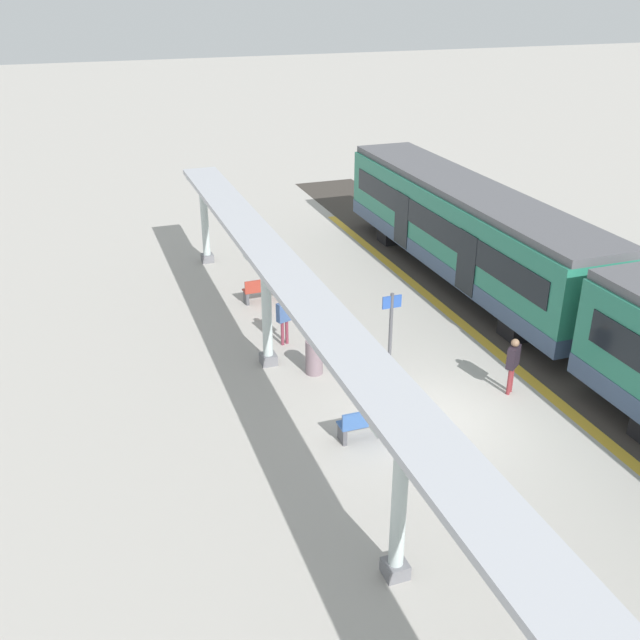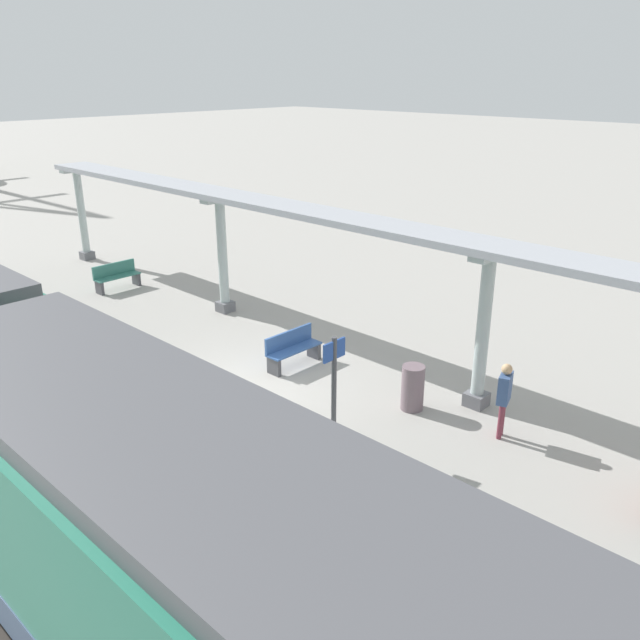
{
  "view_description": "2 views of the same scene",
  "coord_description": "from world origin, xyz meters",
  "px_view_note": "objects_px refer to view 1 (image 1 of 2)",
  "views": [
    {
      "loc": [
        7.74,
        13.28,
        9.98
      ],
      "look_at": [
        1.72,
        -3.66,
        1.35
      ],
      "focal_mm": 40.44,
      "sensor_mm": 36.0,
      "label": 1
    },
    {
      "loc": [
        -8.12,
        -10.18,
        6.7
      ],
      "look_at": [
        0.83,
        -1.68,
        1.96
      ],
      "focal_mm": 36.51,
      "sensor_mm": 36.0,
      "label": 2
    }
  ],
  "objects_px": {
    "canopy_pillar_second": "(267,309)",
    "bench_far_end": "(266,289)",
    "trash_bin": "(314,357)",
    "passenger_waiting_near_edge": "(513,360)",
    "platform_info_sign": "(391,322)",
    "passenger_by_the_benches": "(284,315)",
    "canopy_pillar_nearest": "(205,219)",
    "bench_near_end": "(370,422)",
    "canopy_pillar_third": "(399,501)",
    "train_near_carriage": "(465,232)"
  },
  "relations": [
    {
      "from": "train_near_carriage",
      "to": "canopy_pillar_second",
      "type": "height_order",
      "value": "train_near_carriage"
    },
    {
      "from": "canopy_pillar_second",
      "to": "canopy_pillar_nearest",
      "type": "bearing_deg",
      "value": -90.0
    },
    {
      "from": "train_near_carriage",
      "to": "canopy_pillar_nearest",
      "type": "height_order",
      "value": "train_near_carriage"
    },
    {
      "from": "bench_near_end",
      "to": "platform_info_sign",
      "type": "distance_m",
      "value": 3.78
    },
    {
      "from": "canopy_pillar_nearest",
      "to": "bench_near_end",
      "type": "relative_size",
      "value": 2.26
    },
    {
      "from": "canopy_pillar_third",
      "to": "canopy_pillar_nearest",
      "type": "bearing_deg",
      "value": -90.0
    },
    {
      "from": "canopy_pillar_second",
      "to": "passenger_waiting_near_edge",
      "type": "relative_size",
      "value": 2.13
    },
    {
      "from": "canopy_pillar_third",
      "to": "passenger_waiting_near_edge",
      "type": "height_order",
      "value": "canopy_pillar_third"
    },
    {
      "from": "canopy_pillar_nearest",
      "to": "passenger_waiting_near_edge",
      "type": "bearing_deg",
      "value": 114.43
    },
    {
      "from": "canopy_pillar_nearest",
      "to": "canopy_pillar_second",
      "type": "height_order",
      "value": "same"
    },
    {
      "from": "canopy_pillar_nearest",
      "to": "canopy_pillar_third",
      "type": "distance_m",
      "value": 17.07
    },
    {
      "from": "canopy_pillar_second",
      "to": "bench_far_end",
      "type": "height_order",
      "value": "canopy_pillar_second"
    },
    {
      "from": "canopy_pillar_second",
      "to": "platform_info_sign",
      "type": "relative_size",
      "value": 1.54
    },
    {
      "from": "canopy_pillar_nearest",
      "to": "platform_info_sign",
      "type": "distance_m",
      "value": 10.3
    },
    {
      "from": "train_near_carriage",
      "to": "canopy_pillar_nearest",
      "type": "relative_size",
      "value": 4.24
    },
    {
      "from": "canopy_pillar_nearest",
      "to": "trash_bin",
      "type": "bearing_deg",
      "value": 96.33
    },
    {
      "from": "canopy_pillar_second",
      "to": "bench_far_end",
      "type": "xyz_separation_m",
      "value": [
        -1.11,
        -4.22,
        -1.28
      ]
    },
    {
      "from": "canopy_pillar_nearest",
      "to": "bench_far_end",
      "type": "bearing_deg",
      "value": 104.33
    },
    {
      "from": "canopy_pillar_nearest",
      "to": "passenger_by_the_benches",
      "type": "relative_size",
      "value": 2.18
    },
    {
      "from": "passenger_waiting_near_edge",
      "to": "canopy_pillar_second",
      "type": "bearing_deg",
      "value": -33.35
    },
    {
      "from": "train_near_carriage",
      "to": "platform_info_sign",
      "type": "relative_size",
      "value": 6.54
    },
    {
      "from": "canopy_pillar_third",
      "to": "trash_bin",
      "type": "xyz_separation_m",
      "value": [
        -1.05,
        -7.57,
        -1.23
      ]
    },
    {
      "from": "bench_near_end",
      "to": "platform_info_sign",
      "type": "bearing_deg",
      "value": -121.83
    },
    {
      "from": "passenger_waiting_near_edge",
      "to": "bench_far_end",
      "type": "bearing_deg",
      "value": -60.57
    },
    {
      "from": "trash_bin",
      "to": "passenger_waiting_near_edge",
      "type": "xyz_separation_m",
      "value": [
        -4.51,
        2.74,
        0.51
      ]
    },
    {
      "from": "bench_near_end",
      "to": "passenger_by_the_benches",
      "type": "distance_m",
      "value": 5.37
    },
    {
      "from": "canopy_pillar_third",
      "to": "passenger_by_the_benches",
      "type": "relative_size",
      "value": 2.18
    },
    {
      "from": "canopy_pillar_nearest",
      "to": "trash_bin",
      "type": "height_order",
      "value": "canopy_pillar_nearest"
    },
    {
      "from": "train_near_carriage",
      "to": "canopy_pillar_nearest",
      "type": "xyz_separation_m",
      "value": [
        8.27,
        -4.9,
        -0.11
      ]
    },
    {
      "from": "bench_far_end",
      "to": "platform_info_sign",
      "type": "bearing_deg",
      "value": 111.14
    },
    {
      "from": "bench_near_end",
      "to": "trash_bin",
      "type": "xyz_separation_m",
      "value": [
        0.22,
        -3.4,
        0.05
      ]
    },
    {
      "from": "canopy_pillar_second",
      "to": "passenger_waiting_near_edge",
      "type": "xyz_separation_m",
      "value": [
        -5.56,
        3.66,
        -0.72
      ]
    },
    {
      "from": "platform_info_sign",
      "to": "passenger_by_the_benches",
      "type": "bearing_deg",
      "value": -42.31
    },
    {
      "from": "canopy_pillar_third",
      "to": "passenger_waiting_near_edge",
      "type": "bearing_deg",
      "value": -139.0
    },
    {
      "from": "canopy_pillar_nearest",
      "to": "canopy_pillar_third",
      "type": "height_order",
      "value": "same"
    },
    {
      "from": "trash_bin",
      "to": "canopy_pillar_third",
      "type": "bearing_deg",
      "value": 82.08
    },
    {
      "from": "canopy_pillar_nearest",
      "to": "bench_far_end",
      "type": "height_order",
      "value": "canopy_pillar_nearest"
    },
    {
      "from": "train_near_carriage",
      "to": "trash_bin",
      "type": "bearing_deg",
      "value": 32.53
    },
    {
      "from": "bench_far_end",
      "to": "trash_bin",
      "type": "distance_m",
      "value": 5.14
    },
    {
      "from": "bench_near_end",
      "to": "platform_info_sign",
      "type": "xyz_separation_m",
      "value": [
        -1.94,
        -3.12,
        0.89
      ]
    },
    {
      "from": "canopy_pillar_third",
      "to": "passenger_by_the_benches",
      "type": "bearing_deg",
      "value": -94.77
    },
    {
      "from": "train_near_carriage",
      "to": "canopy_pillar_third",
      "type": "distance_m",
      "value": 14.72
    },
    {
      "from": "canopy_pillar_nearest",
      "to": "passenger_waiting_near_edge",
      "type": "relative_size",
      "value": 2.13
    },
    {
      "from": "canopy_pillar_third",
      "to": "trash_bin",
      "type": "height_order",
      "value": "canopy_pillar_third"
    },
    {
      "from": "passenger_by_the_benches",
      "to": "canopy_pillar_third",
      "type": "bearing_deg",
      "value": 85.23
    },
    {
      "from": "canopy_pillar_second",
      "to": "bench_near_end",
      "type": "distance_m",
      "value": 4.68
    },
    {
      "from": "train_near_carriage",
      "to": "canopy_pillar_nearest",
      "type": "distance_m",
      "value": 9.61
    },
    {
      "from": "bench_near_end",
      "to": "bench_far_end",
      "type": "distance_m",
      "value": 8.54
    },
    {
      "from": "canopy_pillar_second",
      "to": "passenger_by_the_benches",
      "type": "xyz_separation_m",
      "value": [
        -0.79,
        -1.0,
        -0.75
      ]
    },
    {
      "from": "canopy_pillar_nearest",
      "to": "passenger_waiting_near_edge",
      "type": "xyz_separation_m",
      "value": [
        -5.56,
        12.24,
        -0.72
      ]
    }
  ]
}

